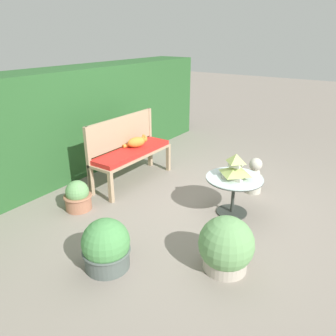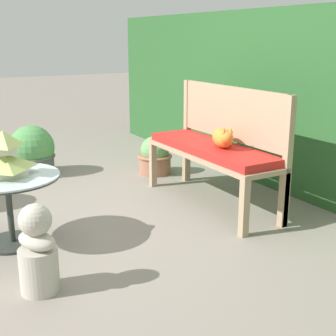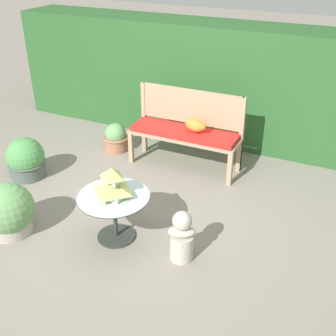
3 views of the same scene
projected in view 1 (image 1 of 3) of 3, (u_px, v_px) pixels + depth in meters
name	position (u px, v px, depth m)	size (l,w,h in m)	color
ground	(195.00, 204.00, 4.66)	(30.00, 30.00, 0.00)	gray
foliage_hedge_back	(73.00, 121.00, 5.59)	(6.40, 0.82, 1.74)	#285628
garden_bench	(132.00, 154.00, 5.20)	(1.51, 0.46, 0.55)	tan
bench_backrest	(122.00, 135.00, 5.20)	(1.51, 0.06, 1.05)	tan
cat	(137.00, 142.00, 5.26)	(0.36, 0.30, 0.20)	orange
patio_table	(234.00, 185.00, 4.29)	(0.74, 0.74, 0.52)	#2D332D
pagoda_birdhouse	(235.00, 168.00, 4.19)	(0.33, 0.33, 0.33)	beige
garden_bust	(254.00, 177.00, 4.93)	(0.31, 0.26, 0.55)	#B7B2A3
potted_plant_bench_right	(226.00, 247.00, 3.31)	(0.57, 0.57, 0.58)	#ADA393
potted_plant_path_edge	(106.00, 247.00, 3.33)	(0.50, 0.50, 0.55)	#4C5651
potted_plant_bench_left	(78.00, 196.00, 4.47)	(0.39, 0.39, 0.42)	#9E664C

